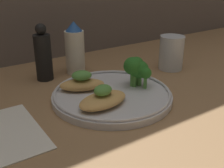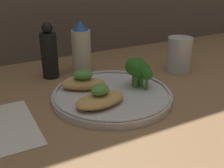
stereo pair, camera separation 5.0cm
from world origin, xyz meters
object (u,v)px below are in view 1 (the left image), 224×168
(plate, at_px, (112,95))
(sauce_bottle, at_px, (75,49))
(broccoli_bunch, at_px, (137,68))
(pepper_grinder, at_px, (43,55))
(drinking_glass, at_px, (171,53))

(plate, relative_size, sauce_bottle, 1.87)
(broccoli_bunch, height_order, sauce_bottle, sauce_bottle)
(sauce_bottle, height_order, pepper_grinder, pepper_grinder)
(pepper_grinder, bearing_deg, drinking_glass, -20.37)
(sauce_bottle, bearing_deg, drinking_glass, -26.98)
(pepper_grinder, distance_m, drinking_glass, 0.33)
(sauce_bottle, relative_size, pepper_grinder, 0.97)
(drinking_glass, bearing_deg, sauce_bottle, 153.02)
(broccoli_bunch, bearing_deg, pepper_grinder, 127.65)
(plate, distance_m, sauce_bottle, 0.19)
(pepper_grinder, bearing_deg, plate, -67.81)
(pepper_grinder, relative_size, drinking_glass, 1.53)
(broccoli_bunch, height_order, drinking_glass, drinking_glass)
(broccoli_bunch, relative_size, pepper_grinder, 0.48)
(sauce_bottle, height_order, drinking_glass, sauce_bottle)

